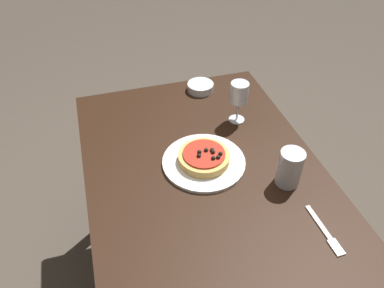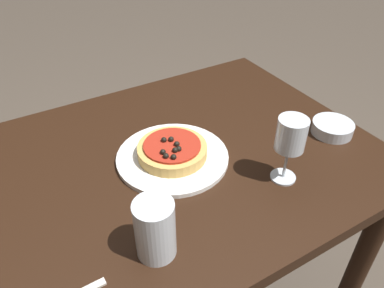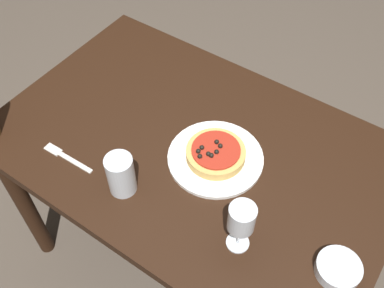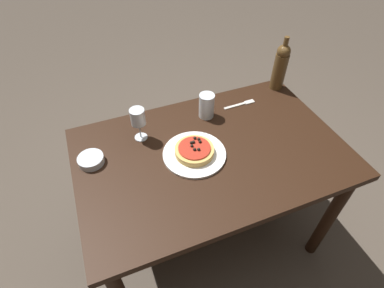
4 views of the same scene
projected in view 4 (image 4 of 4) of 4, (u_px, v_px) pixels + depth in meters
ground_plane at (206, 232)px, 1.88m from camera, size 14.00×14.00×0.00m
dining_table at (210, 166)px, 1.42m from camera, size 1.20×0.78×0.74m
dinner_plate at (194, 154)px, 1.33m from camera, size 0.28×0.28×0.01m
pizza at (194, 150)px, 1.31m from camera, size 0.17×0.17×0.05m
wine_glass at (138, 118)px, 1.32m from camera, size 0.07×0.07×0.17m
wine_bottle at (280, 66)px, 1.60m from camera, size 0.07×0.07×0.30m
water_cup at (207, 106)px, 1.48m from camera, size 0.08×0.08×0.13m
side_bowl at (91, 160)px, 1.29m from camera, size 0.11×0.11×0.03m
fork at (241, 104)px, 1.58m from camera, size 0.18×0.03×0.00m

